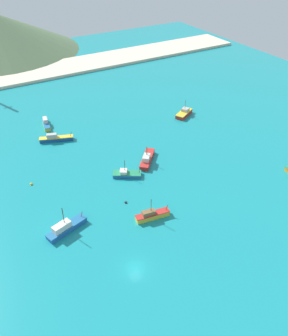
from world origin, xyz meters
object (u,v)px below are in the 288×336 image
at_px(fishing_boat_2, 46,123).
at_px(buoy_1, 126,202).
at_px(fishing_boat_8, 56,138).
at_px(fishing_boat_0, 66,228).
at_px(fishing_boat_6, 184,113).
at_px(buoy_0, 31,184).
at_px(fishing_boat_9, 147,159).
at_px(fishing_boat_7, 127,174).
at_px(fishing_boat_1, 152,215).

height_order(fishing_boat_2, buoy_1, fishing_boat_2).
bearing_deg(fishing_boat_8, fishing_boat_0, -105.56).
distance_m(fishing_boat_2, fishing_boat_6, 49.45).
relative_size(fishing_boat_8, buoy_0, 14.20).
relative_size(fishing_boat_0, buoy_1, 15.04).
bearing_deg(buoy_1, fishing_boat_9, 43.15).
relative_size(fishing_boat_6, fishing_boat_9, 0.91).
xyz_separation_m(fishing_boat_7, buoy_0, (-24.27, 9.51, -0.53)).
bearing_deg(fishing_boat_7, fishing_boat_8, 111.07).
distance_m(fishing_boat_1, fishing_boat_9, 24.10).
relative_size(fishing_boat_1, fishing_boat_9, 0.90).
relative_size(fishing_boat_7, buoy_1, 11.84).
distance_m(fishing_boat_6, buoy_1, 52.30).
xyz_separation_m(fishing_boat_0, fishing_boat_2, (11.60, 51.70, -0.13)).
distance_m(fishing_boat_6, buoy_0, 61.19).
relative_size(fishing_boat_2, buoy_0, 11.21).
distance_m(fishing_boat_7, fishing_boat_9, 9.14).
height_order(fishing_boat_7, fishing_boat_8, fishing_boat_7).
xyz_separation_m(fishing_boat_2, fishing_boat_8, (-0.39, -11.46, -0.02)).
height_order(fishing_boat_0, fishing_boat_7, fishing_boat_0).
bearing_deg(buoy_0, fishing_boat_2, 65.70).
distance_m(fishing_boat_0, fishing_boat_1, 20.43).
xyz_separation_m(fishing_boat_0, fishing_boat_6, (57.75, 33.95, -0.15)).
xyz_separation_m(fishing_boat_0, buoy_1, (16.56, 1.74, -0.93)).
distance_m(fishing_boat_8, buoy_0, 23.14).
bearing_deg(fishing_boat_7, fishing_boat_6, 31.87).
distance_m(fishing_boat_8, buoy_1, 38.88).
distance_m(fishing_boat_1, fishing_boat_7, 18.31).
relative_size(fishing_boat_0, fishing_boat_8, 0.97).
relative_size(fishing_boat_7, fishing_boat_9, 0.86).
bearing_deg(buoy_0, fishing_boat_0, -84.33).
height_order(fishing_boat_6, fishing_boat_7, fishing_boat_6).
relative_size(fishing_boat_8, buoy_1, 15.54).
relative_size(fishing_boat_0, fishing_boat_7, 1.27).
bearing_deg(buoy_0, buoy_1, -46.36).
distance_m(fishing_boat_7, buoy_1, 11.54).
bearing_deg(fishing_boat_8, fishing_boat_6, -7.69).
xyz_separation_m(fishing_boat_6, buoy_0, (-59.87, -12.62, -0.77)).
height_order(fishing_boat_6, buoy_0, fishing_boat_6).
bearing_deg(fishing_boat_1, fishing_boat_7, 81.47).
bearing_deg(fishing_boat_1, fishing_boat_8, 100.04).
bearing_deg(fishing_boat_2, fishing_boat_6, -21.03).
height_order(fishing_boat_8, buoy_0, fishing_boat_8).
bearing_deg(fishing_boat_1, fishing_boat_6, 46.41).
relative_size(fishing_boat_2, fishing_boat_9, 0.89).
distance_m(fishing_boat_7, fishing_boat_8, 30.45).
bearing_deg(buoy_0, fishing_boat_8, 54.83).
distance_m(fishing_boat_9, buoy_1, 19.42).
distance_m(fishing_boat_2, fishing_boat_7, 41.25).
xyz_separation_m(fishing_boat_6, fishing_boat_7, (-35.60, -22.13, -0.24)).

